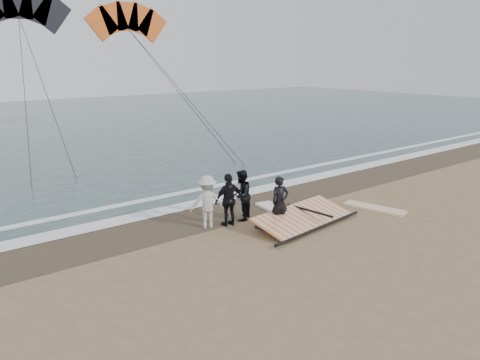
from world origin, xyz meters
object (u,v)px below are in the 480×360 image
at_px(sail_rig, 299,218).
at_px(board_white, 374,208).
at_px(board_cream, 280,212).
at_px(man_main, 280,202).

bearing_deg(sail_rig, board_white, -10.89).
bearing_deg(board_cream, board_white, -22.59).
bearing_deg(board_cream, sail_rig, -93.54).
height_order(board_white, sail_rig, sail_rig).
bearing_deg(board_cream, man_main, -125.09).
bearing_deg(sail_rig, man_main, 159.58).
bearing_deg(board_white, sail_rig, 155.16).
xyz_separation_m(man_main, sail_rig, (0.70, -0.26, -0.69)).
relative_size(man_main, board_white, 0.76).
distance_m(board_white, board_cream, 3.71).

